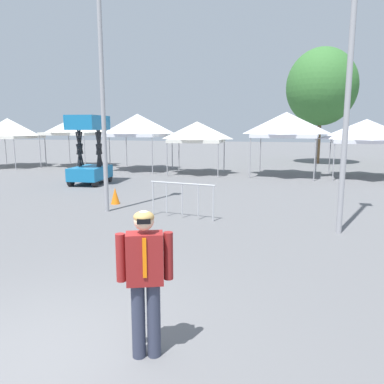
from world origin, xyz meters
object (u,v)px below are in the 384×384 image
Objects in this scene: canopy_tent_right_of_center at (8,128)px; crowd_barrier_by_lift at (182,193)px; scissor_lift at (90,163)px; tree_behind_tents_left at (322,87)px; canopy_tent_center at (138,125)px; canopy_tent_behind_center at (366,131)px; canopy_tent_far_left at (197,132)px; traffic_cone_lot_center at (115,196)px; light_pole_opposite_side at (354,9)px; canopy_tent_far_right at (75,126)px; person_foreground at (145,274)px; canopy_tent_behind_left at (286,125)px; light_pole_near_lift at (101,53)px.

canopy_tent_right_of_center reaches higher than crowd_barrier_by_lift.
crowd_barrier_by_lift is at bearing -40.59° from scissor_lift.
canopy_tent_center is at bearing -145.30° from tree_behind_tents_left.
canopy_tent_center reaches higher than canopy_tent_behind_center.
canopy_tent_far_left reaches higher than traffic_cone_lot_center.
light_pole_opposite_side is at bearing -101.13° from canopy_tent_behind_center.
canopy_tent_behind_center is 0.41× the size of tree_behind_tents_left.
canopy_tent_far_right is 9.15m from scissor_lift.
canopy_tent_far_right is 1.70× the size of crowd_barrier_by_lift.
person_foreground is 6.95m from crowd_barrier_by_lift.
canopy_tent_right_of_center is at bearing -179.77° from canopy_tent_behind_left.
light_pole_opposite_side reaches higher than traffic_cone_lot_center.
canopy_tent_center reaches higher than scissor_lift.
canopy_tent_behind_left is (14.27, -1.44, 0.05)m from canopy_tent_far_right.
canopy_tent_far_right is 14.48m from traffic_cone_lot_center.
light_pole_opposite_side is at bearing 66.46° from person_foreground.
canopy_tent_behind_left is (9.13, -0.43, 0.01)m from canopy_tent_center.
canopy_tent_center reaches higher than person_foreground.
light_pole_opposite_side reaches higher than canopy_tent_behind_center.
crowd_barrier_by_lift is 3.53× the size of traffic_cone_lot_center.
person_foreground is 0.18× the size of light_pole_opposite_side.
light_pole_opposite_side reaches higher than person_foreground.
canopy_tent_far_left is (13.54, -0.32, -0.21)m from canopy_tent_right_of_center.
crowd_barrier_by_lift is (11.69, -12.62, -2.05)m from canopy_tent_far_right.
canopy_tent_behind_center is at bearing 2.91° from canopy_tent_behind_left.
canopy_tent_center reaches higher than crowd_barrier_by_lift.
scissor_lift is at bearing -128.32° from tree_behind_tents_left.
traffic_cone_lot_center is (-5.51, -9.81, -2.55)m from canopy_tent_behind_left.
canopy_tent_far_left is at bearing -129.67° from tree_behind_tents_left.
person_foreground is at bearing -92.97° from canopy_tent_behind_left.
canopy_tent_right_of_center is 1.77× the size of crowd_barrier_by_lift.
light_pole_opposite_side is 16.49× the size of traffic_cone_lot_center.
canopy_tent_center is at bearing 108.94° from light_pole_near_lift.
tree_behind_tents_left reaches higher than canopy_tent_right_of_center.
tree_behind_tents_left is at bearing 69.03° from light_pole_near_lift.
person_foreground is at bearing -76.89° from canopy_tent_far_left.
scissor_lift is 14.55m from person_foreground.
canopy_tent_behind_center is 14.09m from traffic_cone_lot_center.
canopy_tent_behind_center is at bearing 3.77° from canopy_tent_far_left.
canopy_tent_far_left is at bearing 86.98° from traffic_cone_lot_center.
tree_behind_tents_left is at bearing 22.49° from canopy_tent_far_right.
scissor_lift is 7.49m from light_pole_near_lift.
light_pole_near_lift is at bearing -54.70° from scissor_lift.
tree_behind_tents_left is (0.34, 19.87, 0.20)m from light_pole_opposite_side.
canopy_tent_right_of_center is at bearing 140.76° from light_pole_near_lift.
light_pole_near_lift is (9.06, -12.41, 2.13)m from canopy_tent_far_right.
canopy_tent_behind_left reaches higher than canopy_tent_behind_center.
canopy_tent_behind_center is at bearing 74.38° from person_foreground.
canopy_tent_behind_center is at bearing 46.09° from traffic_cone_lot_center.
canopy_tent_far_right is 0.97× the size of canopy_tent_center.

